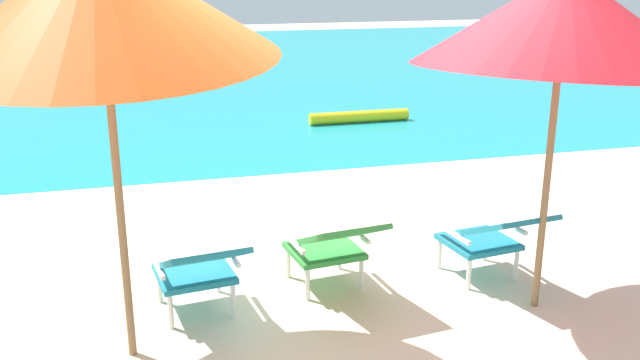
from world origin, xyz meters
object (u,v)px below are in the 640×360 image
lounge_chair_right (493,235)px  beach_umbrella_right (563,20)px  lounge_chair_left (199,267)px  swim_buoy (359,117)px  lounge_chair_center (333,244)px

lounge_chair_right → beach_umbrella_right: size_ratio=0.34×
lounge_chair_left → beach_umbrella_right: beach_umbrella_right is taller
swim_buoy → lounge_chair_center: bearing=-110.0°
lounge_chair_left → beach_umbrella_right: bearing=-9.8°
lounge_chair_left → swim_buoy: bearing=62.2°
lounge_chair_right → beach_umbrella_right: beach_umbrella_right is taller
swim_buoy → beach_umbrella_right: bearing=-96.1°
swim_buoy → lounge_chair_center: lounge_chair_center is taller
lounge_chair_center → beach_umbrella_right: beach_umbrella_right is taller
lounge_chair_left → lounge_chair_center: (1.00, 0.17, 0.00)m
lounge_chair_left → lounge_chair_right: 2.24m
lounge_chair_left → lounge_chair_center: same height
lounge_chair_right → swim_buoy: bearing=82.1°
lounge_chair_left → lounge_chair_right: size_ratio=1.00×
swim_buoy → lounge_chair_right: 5.79m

